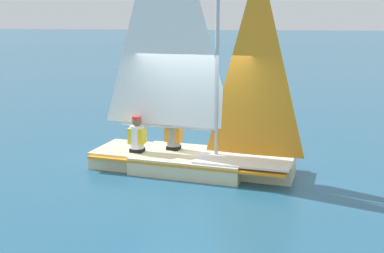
% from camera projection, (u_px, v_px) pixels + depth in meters
% --- Properties ---
extents(ground_plane, '(260.00, 260.00, 0.00)m').
position_uv_depth(ground_plane, '(192.00, 170.00, 10.49)').
color(ground_plane, '#235675').
extents(sailboat_main, '(2.03, 4.50, 6.17)m').
position_uv_depth(sailboat_main, '(191.00, 128.00, 10.29)').
color(sailboat_main, beige).
rests_on(sailboat_main, ground_plane).
extents(sailor_helm, '(0.33, 0.37, 1.16)m').
position_uv_depth(sailor_helm, '(174.00, 138.00, 10.68)').
color(sailor_helm, black).
rests_on(sailor_helm, ground_plane).
extents(sailor_crew, '(0.33, 0.37, 1.16)m').
position_uv_depth(sailor_crew, '(137.00, 140.00, 10.49)').
color(sailor_crew, black).
rests_on(sailor_crew, ground_plane).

